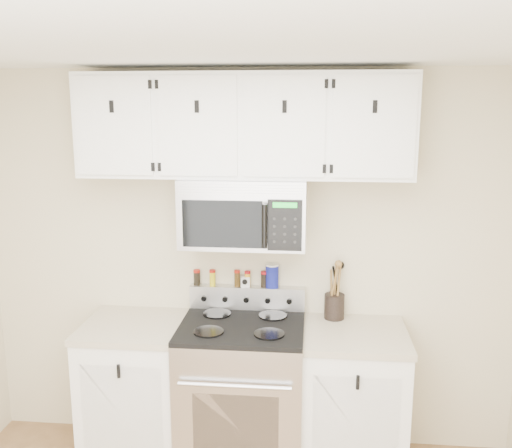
{
  "coord_description": "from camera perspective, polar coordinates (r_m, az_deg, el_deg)",
  "views": [
    {
      "loc": [
        0.42,
        -1.85,
        2.27
      ],
      "look_at": [
        0.08,
        1.45,
        1.58
      ],
      "focal_mm": 40.0,
      "sensor_mm": 36.0,
      "label": 1
    }
  ],
  "objects": [
    {
      "name": "base_cabinet_right",
      "position": [
        3.77,
        9.61,
        -17.01
      ],
      "size": [
        0.64,
        0.62,
        0.92
      ],
      "color": "white",
      "rests_on": "floor"
    },
    {
      "name": "utensil_crock",
      "position": [
        3.73,
        7.84,
        -7.96
      ],
      "size": [
        0.13,
        0.13,
        0.38
      ],
      "color": "black",
      "rests_on": "base_cabinet_right"
    },
    {
      "name": "range",
      "position": [
        3.76,
        -1.38,
        -16.54
      ],
      "size": [
        0.76,
        0.65,
        1.1
      ],
      "color": "#B7B7BA",
      "rests_on": "floor"
    },
    {
      "name": "spice_jar_1",
      "position": [
        3.79,
        -4.37,
        -5.37
      ],
      "size": [
        0.04,
        0.04,
        0.11
      ],
      "color": "gold",
      "rests_on": "range"
    },
    {
      "name": "spice_jar_4",
      "position": [
        3.74,
        0.83,
        -5.54
      ],
      "size": [
        0.05,
        0.05,
        0.11
      ],
      "color": "black",
      "rests_on": "range"
    },
    {
      "name": "back_wall",
      "position": [
        3.76,
        -0.84,
        -3.93
      ],
      "size": [
        3.5,
        0.01,
        2.5
      ],
      "primitive_type": "cube",
      "color": "beige",
      "rests_on": "floor"
    },
    {
      "name": "spice_jar_5",
      "position": [
        3.74,
        1.53,
        -5.53
      ],
      "size": [
        0.04,
        0.04,
        0.11
      ],
      "color": "#42230F",
      "rests_on": "range"
    },
    {
      "name": "spice_jar_2",
      "position": [
        3.76,
        -1.9,
        -5.43
      ],
      "size": [
        0.04,
        0.04,
        0.11
      ],
      "color": "#412C0F",
      "rests_on": "range"
    },
    {
      "name": "ceiling",
      "position": [
        1.91,
        -7.26,
        18.5
      ],
      "size": [
        3.5,
        3.5,
        0.01
      ],
      "primitive_type": "cube",
      "color": "white",
      "rests_on": "back_wall"
    },
    {
      "name": "microwave",
      "position": [
        3.49,
        -1.21,
        1.24
      ],
      "size": [
        0.76,
        0.44,
        0.42
      ],
      "color": "#9E9EA3",
      "rests_on": "back_wall"
    },
    {
      "name": "spice_jar_3",
      "position": [
        3.75,
        -0.86,
        -5.5
      ],
      "size": [
        0.04,
        0.04,
        0.1
      ],
      "color": "gold",
      "rests_on": "range"
    },
    {
      "name": "kitchen_timer",
      "position": [
        3.76,
        -1.09,
        -5.76
      ],
      "size": [
        0.07,
        0.06,
        0.07
      ],
      "primitive_type": "cube",
      "rotation": [
        0.0,
        0.0,
        0.17
      ],
      "color": "silver",
      "rests_on": "range"
    },
    {
      "name": "spice_jar_0",
      "position": [
        3.81,
        -5.94,
        -5.33
      ],
      "size": [
        0.04,
        0.04,
        0.1
      ],
      "color": "black",
      "rests_on": "range"
    },
    {
      "name": "spice_jar_6",
      "position": [
        3.74,
        1.85,
        -5.59
      ],
      "size": [
        0.04,
        0.04,
        0.1
      ],
      "color": "gold",
      "rests_on": "range"
    },
    {
      "name": "salt_canister",
      "position": [
        3.73,
        1.62,
        -5.19
      ],
      "size": [
        0.09,
        0.09,
        0.16
      ],
      "color": "navy",
      "rests_on": "range"
    },
    {
      "name": "base_cabinet_left",
      "position": [
        3.92,
        -11.79,
        -15.91
      ],
      "size": [
        0.64,
        0.62,
        0.92
      ],
      "color": "white",
      "rests_on": "floor"
    },
    {
      "name": "upper_cabinets",
      "position": [
        3.46,
        -1.2,
        9.82
      ],
      "size": [
        2.0,
        0.35,
        0.62
      ],
      "color": "white",
      "rests_on": "back_wall"
    }
  ]
}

